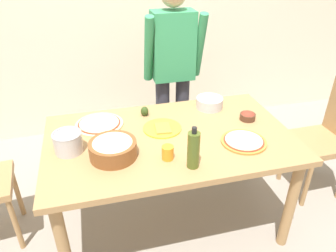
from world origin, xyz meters
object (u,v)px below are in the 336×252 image
object	(u,v)px
avocado	(145,111)
dining_table	(170,148)
popcorn_bowl	(113,148)
cup_orange	(168,153)
olive_oil_bottle	(193,150)
pizza_cooked_on_tray	(244,141)
pizza_raw_on_board	(99,124)
person_cook	(173,68)
mixing_bowl_steel	(209,103)
chair_wooden_right	(329,134)
plate_with_slice	(162,128)
small_sauce_bowl	(248,116)
steel_pot	(68,142)

from	to	relation	value
avocado	dining_table	bearing A→B (deg)	-71.86
popcorn_bowl	cup_orange	world-z (taller)	popcorn_bowl
olive_oil_bottle	pizza_cooked_on_tray	bearing A→B (deg)	21.53
dining_table	pizza_raw_on_board	distance (m)	0.52
popcorn_bowl	person_cook	bearing A→B (deg)	55.94
pizza_cooked_on_tray	olive_oil_bottle	distance (m)	0.43
mixing_bowl_steel	avocado	world-z (taller)	mixing_bowl_steel
cup_orange	popcorn_bowl	bearing A→B (deg)	161.78
person_cook	mixing_bowl_steel	bearing A→B (deg)	-68.23
chair_wooden_right	olive_oil_bottle	bearing A→B (deg)	-162.53
plate_with_slice	olive_oil_bottle	bearing A→B (deg)	-80.69
person_cook	mixing_bowl_steel	distance (m)	0.48
person_cook	plate_with_slice	distance (m)	0.72
chair_wooden_right	small_sauce_bowl	bearing A→B (deg)	178.48
pizza_raw_on_board	olive_oil_bottle	size ratio (longest dim) A/B	1.29
person_cook	popcorn_bowl	xyz separation A→B (m)	(-0.60, -0.89, -0.12)
dining_table	mixing_bowl_steel	bearing A→B (deg)	39.46
person_cook	pizza_raw_on_board	world-z (taller)	person_cook
pizza_cooked_on_tray	avocado	world-z (taller)	avocado
pizza_raw_on_board	small_sauce_bowl	world-z (taller)	small_sauce_bowl
avocado	plate_with_slice	bearing A→B (deg)	-70.40
dining_table	small_sauce_bowl	bearing A→B (deg)	7.93
dining_table	pizza_raw_on_board	world-z (taller)	pizza_raw_on_board
olive_oil_bottle	avocado	distance (m)	0.68
person_cook	small_sauce_bowl	size ratio (longest dim) A/B	14.73
pizza_raw_on_board	plate_with_slice	distance (m)	0.44
popcorn_bowl	mixing_bowl_steel	world-z (taller)	popcorn_bowl
person_cook	popcorn_bowl	size ratio (longest dim) A/B	5.79
pizza_cooked_on_tray	cup_orange	xyz separation A→B (m)	(-0.51, -0.05, 0.03)
person_cook	olive_oil_bottle	xyz separation A→B (m)	(-0.18, -1.10, -0.07)
pizza_raw_on_board	mixing_bowl_steel	distance (m)	0.83
pizza_raw_on_board	small_sauce_bowl	size ratio (longest dim) A/B	2.99
olive_oil_bottle	chair_wooden_right	bearing A→B (deg)	17.47
person_cook	mixing_bowl_steel	world-z (taller)	person_cook
steel_pot	plate_with_slice	bearing A→B (deg)	10.48
mixing_bowl_steel	pizza_cooked_on_tray	bearing A→B (deg)	-85.55
dining_table	popcorn_bowl	distance (m)	0.43
person_cook	olive_oil_bottle	bearing A→B (deg)	-99.19
popcorn_bowl	steel_pot	size ratio (longest dim) A/B	1.61
plate_with_slice	mixing_bowl_steel	world-z (taller)	mixing_bowl_steel
dining_table	pizza_cooked_on_tray	distance (m)	0.48
popcorn_bowl	steel_pot	distance (m)	0.28
pizza_raw_on_board	mixing_bowl_steel	xyz separation A→B (m)	(0.83, 0.06, 0.03)
pizza_raw_on_board	olive_oil_bottle	xyz separation A→B (m)	(0.48, -0.60, 0.10)
small_sauce_bowl	olive_oil_bottle	xyz separation A→B (m)	(-0.55, -0.42, 0.08)
pizza_cooked_on_tray	popcorn_bowl	world-z (taller)	popcorn_bowl
pizza_raw_on_board	small_sauce_bowl	bearing A→B (deg)	-9.93
cup_orange	small_sauce_bowl	bearing A→B (deg)	25.38
dining_table	cup_orange	size ratio (longest dim) A/B	18.82
small_sauce_bowl	olive_oil_bottle	world-z (taller)	olive_oil_bottle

